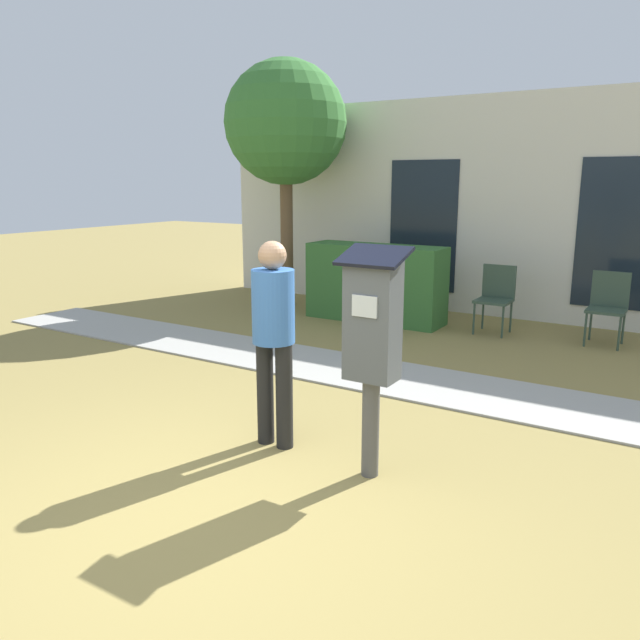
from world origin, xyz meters
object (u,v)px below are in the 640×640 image
object	(u,v)px
parking_meter	(372,333)
outdoor_chair_middle	(496,293)
person_standing	(274,328)
outdoor_chair_left	(402,284)
outdoor_chair_right	(608,302)

from	to	relation	value
parking_meter	outdoor_chair_middle	xyz separation A→B (m)	(-0.51, 4.58, -0.49)
outdoor_chair_middle	person_standing	bearing A→B (deg)	-112.98
parking_meter	outdoor_chair_left	size ratio (longest dim) A/B	1.77
person_standing	outdoor_chair_left	distance (m)	4.64
outdoor_chair_left	person_standing	bearing A→B (deg)	-56.70
parking_meter	outdoor_chair_right	xyz separation A→B (m)	(0.85, 4.71, -0.49)
parking_meter	outdoor_chair_right	bearing A→B (deg)	79.77
parking_meter	outdoor_chair_left	bearing A→B (deg)	112.16
person_standing	outdoor_chair_middle	xyz separation A→B (m)	(0.35, 4.52, -0.40)
outdoor_chair_left	outdoor_chair_right	bearing A→B (deg)	23.59
person_standing	outdoor_chair_right	world-z (taller)	person_standing
outdoor_chair_left	outdoor_chair_right	size ratio (longest dim) A/B	1.00
outdoor_chair_right	parking_meter	bearing A→B (deg)	-92.50
person_standing	outdoor_chair_right	size ratio (longest dim) A/B	1.76
parking_meter	person_standing	world-z (taller)	parking_meter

